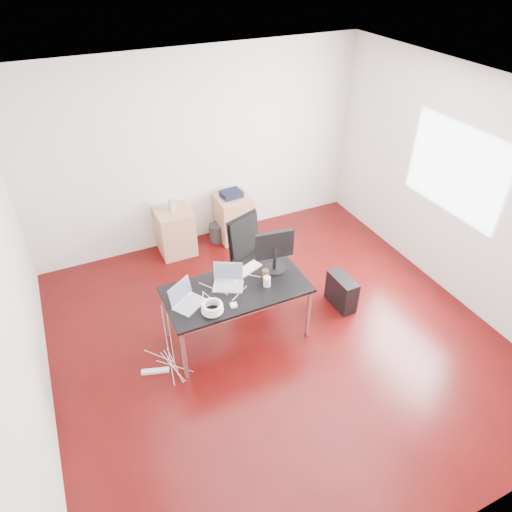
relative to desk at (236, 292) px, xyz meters
name	(u,v)px	position (x,y,z in m)	size (l,w,h in m)	color
room_shell	(282,240)	(0.42, -0.23, 0.73)	(5.00, 5.00, 5.00)	#380606
desk	(236,292)	(0.00, 0.00, 0.00)	(1.60, 0.80, 0.73)	black
office_chair	(252,254)	(0.50, 0.67, -0.07)	(0.62, 0.63, 1.08)	black
filing_cabinet_left	(175,232)	(-0.14, 1.99, -0.33)	(0.50, 0.50, 0.70)	#A67153
filing_cabinet_right	(234,218)	(0.80, 1.99, -0.33)	(0.50, 0.50, 0.70)	#A67153
pc_tower	(342,292)	(1.42, -0.06, -0.46)	(0.20, 0.45, 0.44)	black
wastebasket	(217,233)	(0.51, 2.01, -0.54)	(0.24, 0.24, 0.28)	black
power_strip	(155,371)	(-1.05, -0.14, -0.66)	(0.30, 0.06, 0.04)	white
laptop_left	(186,300)	(-0.58, -0.01, 0.11)	(0.41, 0.39, 0.23)	silver
laptop_right	(228,280)	(-0.05, 0.10, 0.11)	(0.41, 0.38, 0.23)	silver
monitor	(275,249)	(0.54, 0.14, 0.34)	(0.45, 0.26, 0.51)	black
keyboard	(245,271)	(0.21, 0.23, 0.06)	(0.44, 0.14, 0.02)	white
cup_white	(267,281)	(0.33, -0.10, 0.11)	(0.08, 0.08, 0.12)	white
cup_brown	(265,274)	(0.38, 0.05, 0.10)	(0.08, 0.08, 0.10)	brown
cable_coil	(212,308)	(-0.37, -0.24, 0.11)	(0.24, 0.24, 0.11)	white
power_adapter	(234,305)	(-0.14, -0.26, 0.07)	(0.07, 0.07, 0.03)	white
speaker	(172,205)	(-0.13, 2.01, 0.11)	(0.09, 0.08, 0.18)	#9E9E9E
navy_garment	(231,194)	(0.78, 2.03, 0.07)	(0.30, 0.24, 0.09)	black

